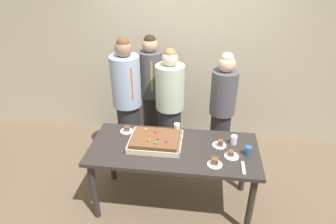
% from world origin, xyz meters
% --- Properties ---
extents(ground_plane, '(12.00, 12.00, 0.00)m').
position_xyz_m(ground_plane, '(0.00, 0.00, 0.00)').
color(ground_plane, brown).
extents(interior_back_panel, '(8.00, 0.12, 3.00)m').
position_xyz_m(interior_back_panel, '(0.00, 1.60, 1.50)').
color(interior_back_panel, '#B2A893').
rests_on(interior_back_panel, ground_plane).
extents(party_table, '(1.82, 0.80, 0.80)m').
position_xyz_m(party_table, '(0.00, 0.00, 0.70)').
color(party_table, '#2D2826').
rests_on(party_table, ground_plane).
extents(sheet_cake, '(0.57, 0.46, 0.11)m').
position_xyz_m(sheet_cake, '(-0.20, 0.04, 0.84)').
color(sheet_cake, beige).
rests_on(sheet_cake, party_table).
extents(plated_slice_near_left, '(0.15, 0.15, 0.08)m').
position_xyz_m(plated_slice_near_left, '(0.49, 0.09, 0.82)').
color(plated_slice_near_left, white).
rests_on(plated_slice_near_left, party_table).
extents(plated_slice_near_right, '(0.15, 0.15, 0.06)m').
position_xyz_m(plated_slice_near_right, '(0.61, -0.08, 0.82)').
color(plated_slice_near_right, white).
rests_on(plated_slice_near_right, party_table).
extents(plated_slice_far_left, '(0.15, 0.15, 0.06)m').
position_xyz_m(plated_slice_far_left, '(-0.58, 0.25, 0.82)').
color(plated_slice_far_left, white).
rests_on(plated_slice_far_left, party_table).
extents(plated_slice_far_right, '(0.15, 0.15, 0.07)m').
position_xyz_m(plated_slice_far_right, '(0.44, -0.23, 0.82)').
color(plated_slice_far_right, white).
rests_on(plated_slice_far_right, party_table).
extents(drink_cup_nearest, '(0.07, 0.07, 0.10)m').
position_xyz_m(drink_cup_nearest, '(0.00, 0.33, 0.85)').
color(drink_cup_nearest, white).
rests_on(drink_cup_nearest, party_table).
extents(drink_cup_middle, '(0.07, 0.07, 0.10)m').
position_xyz_m(drink_cup_middle, '(0.64, 0.16, 0.85)').
color(drink_cup_middle, white).
rests_on(drink_cup_middle, party_table).
extents(drink_cup_far_end, '(0.07, 0.07, 0.10)m').
position_xyz_m(drink_cup_far_end, '(0.77, -0.03, 0.85)').
color(drink_cup_far_end, '#2D5199').
rests_on(drink_cup_far_end, party_table).
extents(cake_server_utensil, '(0.03, 0.20, 0.01)m').
position_xyz_m(cake_server_utensil, '(0.71, -0.25, 0.80)').
color(cake_server_utensil, silver).
rests_on(cake_server_utensil, party_table).
extents(person_serving_front, '(0.36, 0.36, 1.65)m').
position_xyz_m(person_serving_front, '(-0.14, 0.80, 0.84)').
color(person_serving_front, '#28282D').
rests_on(person_serving_front, ground_plane).
extents(person_green_shirt_behind, '(0.32, 0.32, 1.64)m').
position_xyz_m(person_green_shirt_behind, '(0.53, 0.77, 0.86)').
color(person_green_shirt_behind, '#28282D').
rests_on(person_green_shirt_behind, ground_plane).
extents(person_striped_tie_right, '(0.31, 0.31, 1.71)m').
position_xyz_m(person_striped_tie_right, '(-0.45, 1.15, 0.90)').
color(person_striped_tie_right, '#28282D').
rests_on(person_striped_tie_right, ground_plane).
extents(person_far_right_suit, '(0.37, 0.37, 1.79)m').
position_xyz_m(person_far_right_suit, '(-0.68, 0.71, 0.92)').
color(person_far_right_suit, '#28282D').
rests_on(person_far_right_suit, ground_plane).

